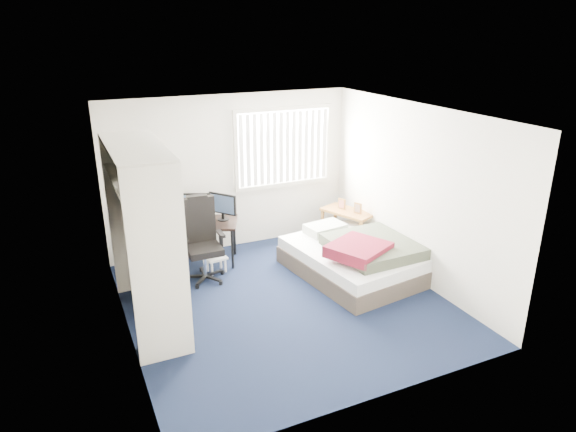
# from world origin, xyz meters

# --- Properties ---
(ground) EXTENTS (4.20, 4.20, 0.00)m
(ground) POSITION_xyz_m (0.00, 0.00, 0.00)
(ground) COLOR black
(ground) RESTS_ON ground
(room_shell) EXTENTS (4.20, 4.20, 4.20)m
(room_shell) POSITION_xyz_m (0.00, 0.00, 1.51)
(room_shell) COLOR silver
(room_shell) RESTS_ON ground
(window_assembly) EXTENTS (1.72, 0.09, 1.32)m
(window_assembly) POSITION_xyz_m (0.90, 2.04, 1.60)
(window_assembly) COLOR white
(window_assembly) RESTS_ON ground
(closet) EXTENTS (0.64, 1.84, 2.22)m
(closet) POSITION_xyz_m (-1.67, 0.27, 1.35)
(closet) COLOR beige
(closet) RESTS_ON ground
(desk) EXTENTS (1.49, 1.10, 1.13)m
(desk) POSITION_xyz_m (-0.76, 1.75, 0.71)
(desk) COLOR black
(desk) RESTS_ON ground
(office_chair) EXTENTS (0.59, 0.58, 1.22)m
(office_chair) POSITION_xyz_m (-0.79, 1.15, 0.47)
(office_chair) COLOR black
(office_chair) RESTS_ON ground
(footstool) EXTENTS (0.32, 0.27, 0.24)m
(footstool) POSITION_xyz_m (-0.57, 1.25, 0.19)
(footstool) COLOR white
(footstool) RESTS_ON ground
(nightstand) EXTENTS (0.73, 0.96, 0.77)m
(nightstand) POSITION_xyz_m (1.75, 1.34, 0.53)
(nightstand) COLOR brown
(nightstand) RESTS_ON ground
(bed) EXTENTS (1.71, 2.12, 0.64)m
(bed) POSITION_xyz_m (1.27, 0.31, 0.28)
(bed) COLOR #443931
(bed) RESTS_ON ground
(pine_box) EXTENTS (0.47, 0.37, 0.33)m
(pine_box) POSITION_xyz_m (-1.65, -0.33, 0.16)
(pine_box) COLOR tan
(pine_box) RESTS_ON ground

